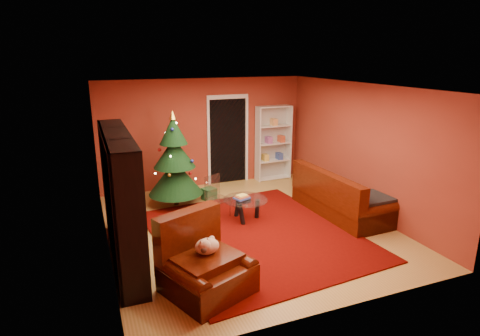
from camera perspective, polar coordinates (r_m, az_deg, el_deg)
name	(u,v)px	position (r m, az deg, el deg)	size (l,w,h in m)	color
floor	(248,228)	(7.65, 1.12, -8.54)	(5.00, 5.50, 0.05)	#AA863F
ceiling	(249,85)	(6.98, 1.23, 11.67)	(5.00, 5.50, 0.05)	silver
wall_back	(204,133)	(9.76, -5.16, 4.98)	(5.00, 0.05, 2.60)	maroon
wall_left	(100,175)	(6.68, -19.24, -1.00)	(0.05, 5.50, 2.60)	maroon
wall_right	(363,149)	(8.48, 17.14, 2.66)	(0.05, 5.50, 2.60)	maroon
doorway	(228,142)	(9.95, -1.73, 3.78)	(1.06, 0.60, 2.16)	black
rug	(255,234)	(7.32, 2.12, -9.43)	(3.33, 3.89, 0.02)	#540501
media_unit	(121,198)	(6.40, -16.59, -4.17)	(0.41, 2.65, 2.03)	black
christmas_tree	(174,160)	(8.54, -9.30, 1.15)	(1.15, 1.15, 2.05)	black
gift_box_teal	(130,193)	(9.27, -15.37, -3.48)	(0.31, 0.31, 0.31)	#176E77
gift_box_green	(209,194)	(8.98, -4.42, -3.69)	(0.27, 0.27, 0.27)	#195325
gift_box_red	(191,189)	(9.40, -6.94, -3.00)	(0.22, 0.22, 0.22)	maroon
white_bookshelf	(273,143)	(10.28, 4.77, 3.53)	(0.90, 0.32, 1.94)	white
armchair	(207,263)	(5.55, -4.73, -13.32)	(1.11, 1.11, 0.87)	#360E04
dog	(207,246)	(5.51, -4.71, -11.04)	(0.40, 0.30, 0.28)	#D9B392
sofa	(342,192)	(8.33, 14.32, -3.29)	(2.18, 0.98, 0.94)	#360E04
coffee_table	(245,209)	(7.85, 0.77, -5.89)	(0.86, 0.86, 0.54)	gray
acrylic_chair	(219,199)	(7.94, -3.06, -4.45)	(0.39, 0.42, 0.76)	#66605B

